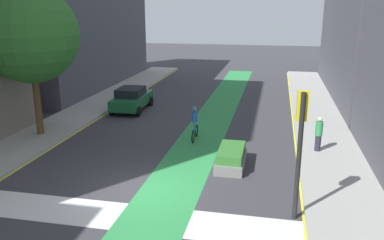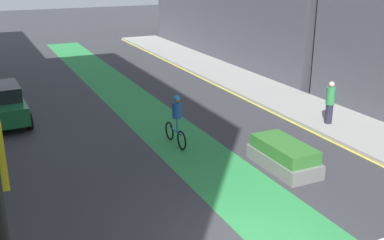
{
  "view_description": "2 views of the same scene",
  "coord_description": "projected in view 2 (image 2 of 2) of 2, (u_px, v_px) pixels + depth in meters",
  "views": [
    {
      "loc": [
        4.78,
        -13.43,
        6.88
      ],
      "look_at": [
        0.82,
        5.37,
        1.38
      ],
      "focal_mm": 37.63,
      "sensor_mm": 36.0,
      "label": 1
    },
    {
      "loc": [
        -5.2,
        -7.68,
        6.14
      ],
      "look_at": [
        0.37,
        4.19,
        1.66
      ],
      "focal_mm": 43.33,
      "sensor_mm": 36.0,
      "label": 2
    }
  ],
  "objects": [
    {
      "name": "bike_lane_paint",
      "position": [
        292.0,
        233.0,
        11.08
      ],
      "size": [
        2.4,
        60.0,
        0.01
      ],
      "primitive_type": "cube",
      "color": "#2D8C47",
      "rests_on": "ground_plane"
    },
    {
      "name": "cyclist_in_lane",
      "position": [
        176.0,
        119.0,
        16.05
      ],
      "size": [
        0.32,
        1.73,
        1.86
      ],
      "color": "black",
      "rests_on": "ground_plane"
    },
    {
      "name": "pedestrian_sidewalk_right_a",
      "position": [
        330.0,
        102.0,
        17.9
      ],
      "size": [
        0.34,
        0.34,
        1.68
      ],
      "color": "#262638",
      "rests_on": "sidewalk_right"
    },
    {
      "name": "median_planter",
      "position": [
        284.0,
        156.0,
        14.45
      ],
      "size": [
        1.19,
        2.51,
        0.85
      ],
      "color": "slate",
      "rests_on": "ground_plane"
    }
  ]
}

